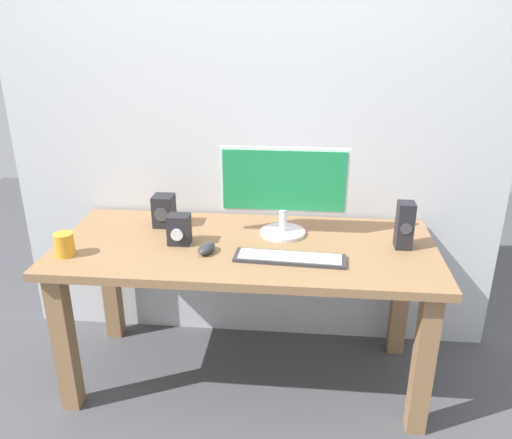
% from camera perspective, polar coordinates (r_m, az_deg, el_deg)
% --- Properties ---
extents(ground_plane, '(6.00, 6.00, 0.00)m').
position_cam_1_polar(ground_plane, '(2.66, -1.08, -16.78)').
color(ground_plane, '#4C4C51').
extents(wall_back, '(2.47, 0.04, 3.00)m').
position_cam_1_polar(wall_back, '(2.48, -0.24, 18.12)').
color(wall_back, silver).
rests_on(wall_back, ground_plane).
extents(desk, '(1.68, 0.72, 0.71)m').
position_cam_1_polar(desk, '(2.34, -1.18, -5.30)').
color(desk, '#936D47').
rests_on(desk, ground_plane).
extents(monitor, '(0.57, 0.21, 0.41)m').
position_cam_1_polar(monitor, '(2.32, 3.10, 3.55)').
color(monitor, silver).
rests_on(monitor, desk).
extents(keyboard_primary, '(0.47, 0.14, 0.02)m').
position_cam_1_polar(keyboard_primary, '(2.15, 3.76, -4.28)').
color(keyboard_primary, '#333338').
rests_on(keyboard_primary, desk).
extents(mouse, '(0.09, 0.12, 0.04)m').
position_cam_1_polar(mouse, '(2.21, -5.49, -3.20)').
color(mouse, '#333338').
rests_on(mouse, desk).
extents(speaker_right, '(0.07, 0.08, 0.21)m').
position_cam_1_polar(speaker_right, '(2.31, 16.14, -0.62)').
color(speaker_right, '#232328').
rests_on(speaker_right, desk).
extents(speaker_left, '(0.10, 0.10, 0.15)m').
position_cam_1_polar(speaker_left, '(2.50, -10.16, 0.97)').
color(speaker_left, '#232328').
rests_on(speaker_left, desk).
extents(audio_controller, '(0.10, 0.09, 0.14)m').
position_cam_1_polar(audio_controller, '(2.29, -8.51, -1.10)').
color(audio_controller, '#232328').
rests_on(audio_controller, desk).
extents(coffee_mug, '(0.08, 0.08, 0.10)m').
position_cam_1_polar(coffee_mug, '(2.31, -20.45, -2.61)').
color(coffee_mug, orange).
rests_on(coffee_mug, desk).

